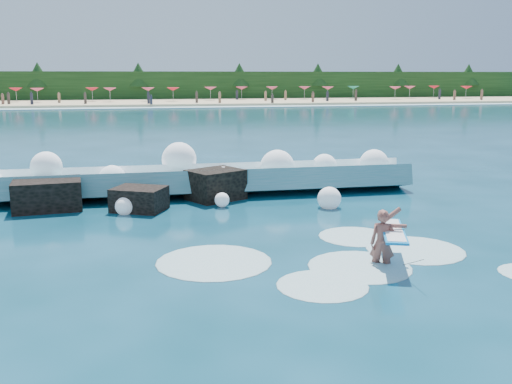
# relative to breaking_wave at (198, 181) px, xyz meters

# --- Properties ---
(ground) EXTENTS (200.00, 200.00, 0.00)m
(ground) POSITION_rel_breaking_wave_xyz_m (-0.47, -7.88, -0.49)
(ground) COLOR #083441
(ground) RESTS_ON ground
(beach) EXTENTS (140.00, 20.00, 0.40)m
(beach) POSITION_rel_breaking_wave_xyz_m (-0.47, 70.12, -0.29)
(beach) COLOR tan
(beach) RESTS_ON ground
(wet_band) EXTENTS (140.00, 5.00, 0.08)m
(wet_band) POSITION_rel_breaking_wave_xyz_m (-0.47, 59.12, -0.45)
(wet_band) COLOR silver
(wet_band) RESTS_ON ground
(treeline) EXTENTS (140.00, 4.00, 5.00)m
(treeline) POSITION_rel_breaking_wave_xyz_m (-0.47, 80.12, 2.01)
(treeline) COLOR black
(treeline) RESTS_ON ground
(breaking_wave) EXTENTS (16.16, 2.60, 1.39)m
(breaking_wave) POSITION_rel_breaking_wave_xyz_m (0.00, 0.00, 0.00)
(breaking_wave) COLOR teal
(breaking_wave) RESTS_ON ground
(rock_cluster) EXTENTS (8.01, 3.20, 1.27)m
(rock_cluster) POSITION_rel_breaking_wave_xyz_m (-2.58, -1.55, -0.08)
(rock_cluster) COLOR black
(rock_cluster) RESTS_ON ground
(surfer_with_board) EXTENTS (1.23, 2.82, 1.60)m
(surfer_with_board) POSITION_rel_breaking_wave_xyz_m (3.45, -9.15, 0.10)
(surfer_with_board) COLOR brown
(surfer_with_board) RESTS_ON ground
(wave_spray) EXTENTS (15.23, 4.88, 1.99)m
(wave_spray) POSITION_rel_breaking_wave_xyz_m (0.52, -0.25, 0.43)
(wave_spray) COLOR white
(wave_spray) RESTS_ON ground
(surf_foam) EXTENTS (9.05, 5.46, 0.14)m
(surf_foam) POSITION_rel_breaking_wave_xyz_m (2.34, -8.52, -0.49)
(surf_foam) COLOR silver
(surf_foam) RESTS_ON ground
(beach_umbrellas) EXTENTS (113.09, 6.96, 0.50)m
(beach_umbrellas) POSITION_rel_breaking_wave_xyz_m (-0.50, 71.95, 1.76)
(beach_umbrellas) COLOR red
(beach_umbrellas) RESTS_ON ground
(beachgoers) EXTENTS (98.95, 12.87, 1.94)m
(beachgoers) POSITION_rel_breaking_wave_xyz_m (-4.70, 66.69, 0.61)
(beachgoers) COLOR #3F332D
(beachgoers) RESTS_ON ground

